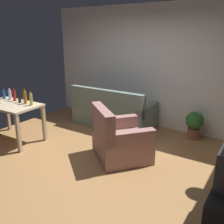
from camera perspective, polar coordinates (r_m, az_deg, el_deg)
The scene contains 12 objects.
ground_plane at distance 4.35m, azimuth -4.82°, elevation -11.04°, with size 5.20×4.40×0.02m, color #9E7042.
wall_rear at distance 5.75m, azimuth 8.67°, elevation 10.17°, with size 5.20×0.10×2.70m, color white.
couch at distance 5.75m, azimuth 0.08°, elevation -0.32°, with size 1.87×0.84×0.92m.
desk at distance 5.28m, azimuth -22.25°, elevation 0.62°, with size 1.23×0.75×0.76m.
potted_plant at distance 5.32m, azimuth 18.39°, elevation -2.46°, with size 0.36×0.36×0.57m.
armchair at distance 4.28m, azimuth 1.52°, elevation -6.54°, with size 1.23×1.22×0.92m.
bottle_blue at distance 5.71m, azimuth -23.63°, elevation 3.71°, with size 0.07×0.07×0.21m.
bottle_clear at distance 5.57m, azimuth -22.43°, elevation 3.70°, with size 0.06×0.06×0.24m.
bottle_red at distance 5.42m, azimuth -21.55°, elevation 3.59°, with size 0.06×0.06×0.26m.
bottle_dark at distance 5.25m, azimuth -20.50°, elevation 3.00°, with size 0.06×0.06×0.21m.
bottle_amber at distance 5.12m, azimuth -19.39°, elevation 3.22°, with size 0.07×0.07×0.29m.
bottle_squat at distance 4.97m, azimuth -18.13°, elevation 2.76°, with size 0.06×0.06×0.26m.
Camera 1 is at (2.40, -2.98, 2.07)m, focal length 39.76 mm.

